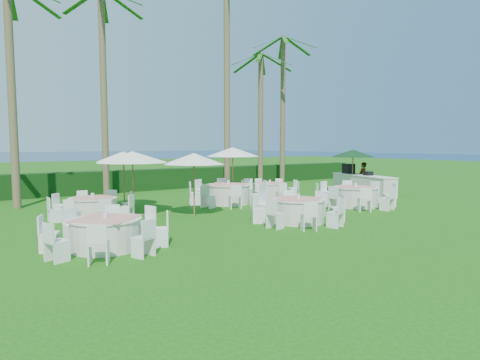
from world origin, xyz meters
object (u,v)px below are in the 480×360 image
at_px(banquet_table_b, 298,210).
at_px(banquet_table_d, 93,207).
at_px(umbrella_a, 132,157).
at_px(umbrella_d, 233,152).
at_px(banquet_table_a, 106,233).
at_px(staff_person, 363,177).
at_px(banquet_table_f, 270,190).
at_px(umbrella_c, 123,157).
at_px(umbrella_green, 353,153).
at_px(buffet_table, 362,184).
at_px(banquet_table_c, 355,196).
at_px(banquet_table_e, 228,193).
at_px(umbrella_b, 194,159).

relative_size(banquet_table_b, banquet_table_d, 1.07).
distance_m(umbrella_a, umbrella_d, 5.67).
relative_size(banquet_table_a, staff_person, 1.82).
bearing_deg(banquet_table_d, banquet_table_b, -40.12).
bearing_deg(banquet_table_f, umbrella_c, 174.07).
bearing_deg(umbrella_green, umbrella_c, 171.98).
distance_m(umbrella_a, staff_person, 13.33).
xyz_separation_m(umbrella_a, buffet_table, (12.55, -0.31, -1.64)).
xyz_separation_m(banquet_table_c, banquet_table_d, (-10.03, 3.46, -0.05)).
distance_m(banquet_table_d, umbrella_green, 13.87).
height_order(banquet_table_b, buffet_table, buffet_table).
bearing_deg(banquet_table_c, banquet_table_e, 137.47).
bearing_deg(banquet_table_a, buffet_table, 14.72).
xyz_separation_m(banquet_table_a, banquet_table_c, (10.87, 1.12, 0.03)).
xyz_separation_m(banquet_table_d, umbrella_green, (13.76, -0.16, 1.77)).
height_order(banquet_table_b, banquet_table_e, banquet_table_e).
xyz_separation_m(umbrella_b, umbrella_c, (-1.48, 3.34, 0.02)).
distance_m(banquet_table_a, banquet_table_e, 8.36).
distance_m(banquet_table_c, banquet_table_e, 5.53).
height_order(banquet_table_c, umbrella_green, umbrella_green).
bearing_deg(umbrella_d, staff_person, -9.94).
relative_size(banquet_table_c, umbrella_d, 1.31).
xyz_separation_m(umbrella_d, staff_person, (7.81, -1.37, -1.46)).
relative_size(banquet_table_b, buffet_table, 0.71).
bearing_deg(umbrella_c, buffet_table, -10.43).
height_order(banquet_table_c, umbrella_a, umbrella_a).
distance_m(banquet_table_e, staff_person, 8.67).
bearing_deg(banquet_table_b, buffet_table, 25.65).
bearing_deg(buffet_table, umbrella_b, -174.24).
bearing_deg(banquet_table_a, staff_person, 15.93).
distance_m(banquet_table_c, banquet_table_d, 10.61).
bearing_deg(umbrella_a, banquet_table_a, -117.68).
bearing_deg(umbrella_c, banquet_table_b, -57.90).
bearing_deg(banquet_table_e, buffet_table, -7.08).
distance_m(banquet_table_b, umbrella_c, 7.58).
bearing_deg(umbrella_d, banquet_table_e, -132.51).
bearing_deg(banquet_table_b, banquet_table_a, 178.91).
xyz_separation_m(banquet_table_e, umbrella_c, (-4.30, 1.27, 1.69)).
relative_size(umbrella_b, umbrella_d, 0.91).
relative_size(banquet_table_a, banquet_table_b, 0.96).
height_order(banquet_table_c, umbrella_c, umbrella_c).
distance_m(banquet_table_a, umbrella_c, 6.84).
height_order(banquet_table_f, staff_person, staff_person).
bearing_deg(banquet_table_c, umbrella_d, 124.80).
relative_size(banquet_table_c, umbrella_green, 1.41).
xyz_separation_m(banquet_table_a, staff_person, (15.45, 4.41, 0.42)).
distance_m(banquet_table_c, staff_person, 5.65).
bearing_deg(umbrella_b, umbrella_green, 8.75).
bearing_deg(banquet_table_e, umbrella_a, -171.60).
bearing_deg(umbrella_d, banquet_table_a, -142.90).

